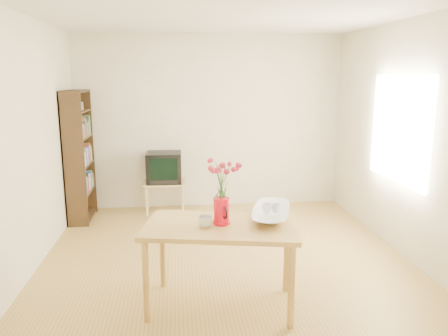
{
  "coord_description": "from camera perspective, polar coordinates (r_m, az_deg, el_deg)",
  "views": [
    {
      "loc": [
        -0.51,
        -4.34,
        1.99
      ],
      "look_at": [
        0.0,
        0.3,
        1.0
      ],
      "focal_mm": 35.0,
      "sensor_mm": 36.0,
      "label": 1
    }
  ],
  "objects": [
    {
      "name": "room",
      "position": [
        4.43,
        0.8,
        3.04
      ],
      "size": [
        4.5,
        4.5,
        4.5
      ],
      "color": "olive",
      "rests_on": "ground"
    },
    {
      "name": "table",
      "position": [
        3.77,
        -0.39,
        -8.69
      ],
      "size": [
        1.41,
        0.97,
        0.75
      ],
      "rotation": [
        0.0,
        0.0,
        -0.19
      ],
      "color": "#B2863D",
      "rests_on": "ground"
    },
    {
      "name": "tv_stand",
      "position": [
        6.51,
        -7.76,
        -2.4
      ],
      "size": [
        0.6,
        0.45,
        0.46
      ],
      "color": "tan",
      "rests_on": "ground"
    },
    {
      "name": "bookshelf",
      "position": [
        6.34,
        -18.35,
        0.9
      ],
      "size": [
        0.28,
        0.7,
        1.8
      ],
      "color": "black",
      "rests_on": "ground"
    },
    {
      "name": "pitcher",
      "position": [
        3.72,
        -0.33,
        -5.74
      ],
      "size": [
        0.15,
        0.23,
        0.23
      ],
      "rotation": [
        0.0,
        0.0,
        0.24
      ],
      "color": "red",
      "rests_on": "table"
    },
    {
      "name": "flowers",
      "position": [
        3.64,
        -0.34,
        -1.22
      ],
      "size": [
        0.26,
        0.26,
        0.37
      ],
      "primitive_type": null,
      "color": "#ED3759",
      "rests_on": "pitcher"
    },
    {
      "name": "mug",
      "position": [
        3.67,
        -2.45,
        -6.99
      ],
      "size": [
        0.14,
        0.14,
        0.09
      ],
      "primitive_type": "imported",
      "rotation": [
        0.0,
        0.0,
        3.39
      ],
      "color": "white",
      "rests_on": "table"
    },
    {
      "name": "bowl",
      "position": [
        3.88,
        6.21,
        -3.18
      ],
      "size": [
        0.61,
        0.61,
        0.46
      ],
      "primitive_type": "imported",
      "rotation": [
        0.0,
        0.0,
        -0.3
      ],
      "color": "white",
      "rests_on": "table"
    },
    {
      "name": "teacup_a",
      "position": [
        3.89,
        5.62,
        -3.8
      ],
      "size": [
        0.1,
        0.1,
        0.07
      ],
      "primitive_type": "imported",
      "rotation": [
        0.0,
        0.0,
        0.49
      ],
      "color": "white",
      "rests_on": "bowl"
    },
    {
      "name": "teacup_b",
      "position": [
        3.92,
        6.78,
        -3.72
      ],
      "size": [
        0.09,
        0.09,
        0.07
      ],
      "primitive_type": "imported",
      "rotation": [
        0.0,
        0.0,
        1.96
      ],
      "color": "white",
      "rests_on": "bowl"
    },
    {
      "name": "television",
      "position": [
        6.46,
        -7.83,
        0.17
      ],
      "size": [
        0.51,
        0.48,
        0.44
      ],
      "rotation": [
        0.0,
        0.0,
        -0.01
      ],
      "color": "black",
      "rests_on": "tv_stand"
    }
  ]
}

